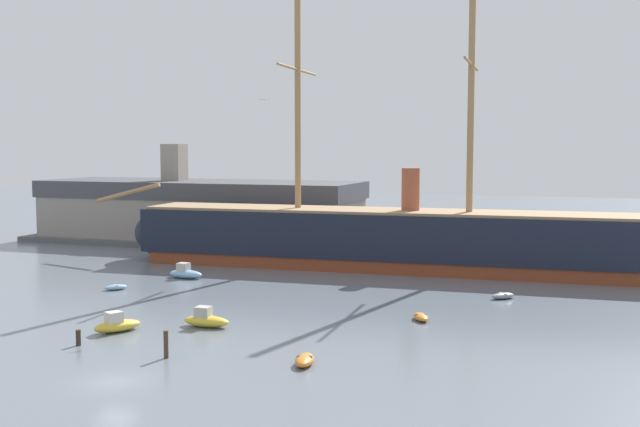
% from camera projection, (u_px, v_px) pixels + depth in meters
% --- Properties ---
extents(ground_plane, '(400.00, 400.00, 0.00)m').
position_uv_depth(ground_plane, '(116.00, 382.00, 49.72)').
color(ground_plane, slate).
extents(tall_ship, '(74.39, 15.73, 35.77)m').
position_uv_depth(tall_ship, '(381.00, 238.00, 95.45)').
color(tall_ship, brown).
rests_on(tall_ship, ground).
extents(motorboat_foreground_left, '(3.49, 4.34, 1.70)m').
position_uv_depth(motorboat_foreground_left, '(117.00, 325.00, 63.14)').
color(motorboat_foreground_left, gold).
rests_on(motorboat_foreground_left, ground).
extents(dinghy_foreground_right, '(1.82, 3.13, 0.70)m').
position_uv_depth(dinghy_foreground_right, '(305.00, 360.00, 53.57)').
color(dinghy_foreground_right, orange).
rests_on(dinghy_foreground_right, ground).
extents(motorboat_near_centre, '(4.12, 1.79, 1.72)m').
position_uv_depth(motorboat_near_centre, '(206.00, 320.00, 64.84)').
color(motorboat_near_centre, gold).
rests_on(motorboat_near_centre, ground).
extents(dinghy_mid_left, '(2.34, 2.53, 0.57)m').
position_uv_depth(dinghy_mid_left, '(116.00, 287.00, 81.53)').
color(dinghy_mid_left, '#7FB2D6').
rests_on(dinghy_mid_left, ground).
extents(dinghy_mid_right, '(2.21, 2.85, 0.62)m').
position_uv_depth(dinghy_mid_right, '(421.00, 317.00, 67.23)').
color(dinghy_mid_right, orange).
rests_on(dinghy_mid_right, ground).
extents(motorboat_alongside_bow, '(4.34, 2.09, 1.77)m').
position_uv_depth(motorboat_alongside_bow, '(185.00, 273.00, 88.74)').
color(motorboat_alongside_bow, '#7FB2D6').
rests_on(motorboat_alongside_bow, ground).
extents(dinghy_alongside_stern, '(2.68, 2.65, 0.62)m').
position_uv_depth(dinghy_alongside_stern, '(503.00, 296.00, 76.74)').
color(dinghy_alongside_stern, gray).
rests_on(dinghy_alongside_stern, ground).
extents(dinghy_far_left, '(2.14, 2.29, 0.52)m').
position_uv_depth(dinghy_far_left, '(165.00, 248.00, 113.60)').
color(dinghy_far_left, '#7FB2D6').
rests_on(dinghy_far_left, ground).
extents(dinghy_far_right, '(2.60, 2.89, 0.64)m').
position_uv_depth(dinghy_far_right, '(575.00, 272.00, 91.37)').
color(dinghy_far_right, gray).
rests_on(dinghy_far_right, ground).
extents(sailboat_distant_centre, '(1.21, 3.83, 4.96)m').
position_uv_depth(sailboat_distant_centre, '(404.00, 249.00, 110.44)').
color(sailboat_distant_centre, '#1E284C').
rests_on(sailboat_distant_centre, ground).
extents(mooring_piling_nearest, '(0.34, 0.34, 2.00)m').
position_uv_depth(mooring_piling_nearest, '(166.00, 344.00, 55.23)').
color(mooring_piling_nearest, '#423323').
rests_on(mooring_piling_nearest, ground).
extents(mooring_piling_left_pair, '(0.38, 0.38, 1.21)m').
position_uv_depth(mooring_piling_left_pair, '(78.00, 338.00, 58.77)').
color(mooring_piling_left_pair, '#382B1E').
rests_on(mooring_piling_left_pair, ground).
extents(dockside_warehouse_left, '(55.47, 19.11, 15.58)m').
position_uv_depth(dockside_warehouse_left, '(200.00, 211.00, 122.32)').
color(dockside_warehouse_left, '#565659').
rests_on(dockside_warehouse_left, ground).
extents(seagull_in_flight, '(0.85, 0.88, 0.13)m').
position_uv_depth(seagull_in_flight, '(264.00, 100.00, 75.70)').
color(seagull_in_flight, silver).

